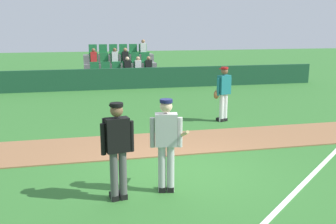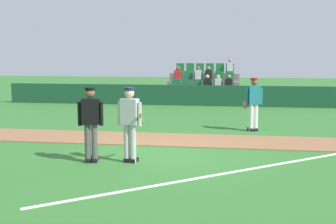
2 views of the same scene
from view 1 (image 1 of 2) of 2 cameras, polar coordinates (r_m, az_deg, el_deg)
ground_plane at (r=8.34m, az=2.03°, el=-8.64°), size 80.00×80.00×0.00m
infield_dirt_path at (r=10.11m, az=-0.73°, el=-4.68°), size 28.00×2.02×0.03m
foul_line_chalk at (r=9.12m, az=21.61°, el=-7.63°), size 9.14×7.93×0.01m
dugout_fence at (r=18.93m, az=-6.50°, el=4.94°), size 20.00×0.16×1.02m
stadium_bleachers at (r=20.76m, az=-7.03°, el=5.94°), size 3.90×2.95×2.30m
batter_grey_jersey at (r=7.00m, az=-0.22°, el=-4.47°), size 0.63×0.80×1.76m
umpire_home_plate at (r=6.74m, az=-7.53°, el=-4.98°), size 0.58×0.36×1.76m
runner_teal_jersey at (r=12.41m, az=8.22°, el=2.95°), size 0.66×0.40×1.76m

